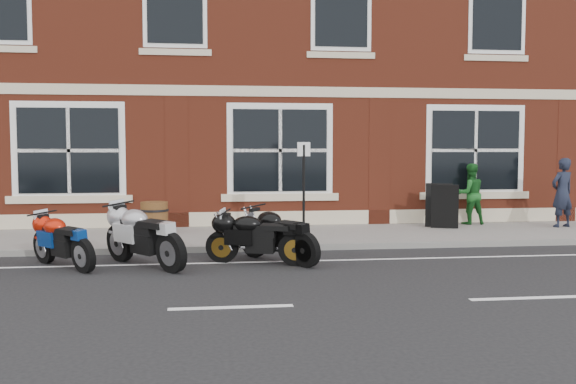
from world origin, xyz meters
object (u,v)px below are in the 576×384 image
(moto_naked_black, at_px, (278,233))
(a_board_sign, at_px, (442,206))
(moto_sport_black, at_px, (256,236))
(moto_sport_silver, at_px, (144,234))
(parking_sign, at_px, (304,184))
(pedestrian_left, at_px, (562,193))
(barrel_planter, at_px, (154,218))
(pedestrian_right, at_px, (470,194))
(moto_sport_red, at_px, (63,239))

(moto_naked_black, height_order, a_board_sign, a_board_sign)
(moto_sport_black, bearing_deg, a_board_sign, -33.30)
(moto_sport_silver, bearing_deg, parking_sign, -7.87)
(pedestrian_left, relative_size, barrel_planter, 2.36)
(moto_sport_silver, distance_m, moto_naked_black, 2.33)
(moto_sport_black, distance_m, barrel_planter, 3.97)
(moto_sport_black, height_order, moto_naked_black, moto_naked_black)
(pedestrian_right, height_order, a_board_sign, pedestrian_right)
(pedestrian_left, height_order, parking_sign, parking_sign)
(moto_sport_black, relative_size, pedestrian_right, 1.20)
(pedestrian_right, bearing_deg, parking_sign, 25.03)
(moto_sport_red, relative_size, a_board_sign, 1.41)
(moto_sport_silver, bearing_deg, moto_sport_red, 137.69)
(moto_sport_silver, relative_size, barrel_planter, 2.52)
(pedestrian_right, bearing_deg, moto_sport_black, 34.74)
(moto_sport_silver, relative_size, a_board_sign, 1.67)
(moto_sport_black, relative_size, pedestrian_left, 1.10)
(moto_naked_black, bearing_deg, moto_sport_silver, 148.25)
(moto_sport_black, relative_size, moto_naked_black, 1.07)
(moto_sport_silver, bearing_deg, barrel_planter, 52.25)
(moto_sport_black, bearing_deg, moto_sport_red, 108.42)
(moto_sport_silver, height_order, a_board_sign, a_board_sign)
(pedestrian_right, relative_size, a_board_sign, 1.43)
(parking_sign, bearing_deg, moto_sport_red, -175.18)
(pedestrian_right, bearing_deg, moto_naked_black, 35.62)
(moto_sport_black, distance_m, pedestrian_left, 8.36)
(moto_sport_silver, height_order, pedestrian_left, pedestrian_left)
(a_board_sign, bearing_deg, pedestrian_left, 18.05)
(pedestrian_left, xyz_separation_m, a_board_sign, (-2.94, 0.20, -0.30))
(pedestrian_right, distance_m, barrel_planter, 7.77)
(moto_naked_black, relative_size, pedestrian_left, 1.02)
(moto_naked_black, distance_m, pedestrian_left, 7.92)
(moto_sport_black, height_order, pedestrian_right, pedestrian_right)
(pedestrian_left, bearing_deg, parking_sign, -2.44)
(moto_naked_black, bearing_deg, pedestrian_right, 1.68)
(pedestrian_right, relative_size, barrel_planter, 2.15)
(moto_sport_black, height_order, a_board_sign, a_board_sign)
(pedestrian_left, xyz_separation_m, parking_sign, (-6.53, -1.43, 0.34))
(a_board_sign, bearing_deg, pedestrian_right, 55.51)
(moto_sport_red, bearing_deg, moto_sport_black, -42.16)
(moto_naked_black, bearing_deg, parking_sign, 31.72)
(a_board_sign, xyz_separation_m, barrel_planter, (-6.74, -0.11, -0.18))
(moto_sport_silver, height_order, pedestrian_right, pedestrian_right)
(moto_sport_red, distance_m, barrel_planter, 3.56)
(moto_sport_black, distance_m, moto_naked_black, 0.43)
(moto_naked_black, relative_size, pedestrian_right, 1.12)
(parking_sign, bearing_deg, pedestrian_right, 9.08)
(moto_naked_black, bearing_deg, moto_sport_black, 167.27)
(moto_sport_red, xyz_separation_m, moto_sport_black, (3.29, -0.09, 0.01))
(moto_sport_red, xyz_separation_m, pedestrian_left, (10.94, 3.24, 0.47))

